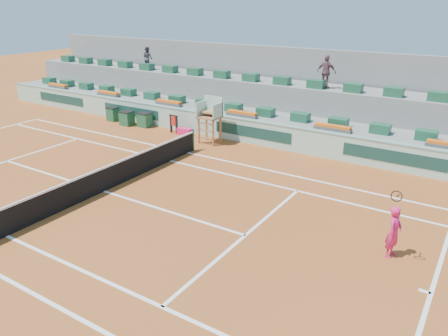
{
  "coord_description": "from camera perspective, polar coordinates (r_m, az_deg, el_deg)",
  "views": [
    {
      "loc": [
        12.37,
        -10.67,
        7.04
      ],
      "look_at": [
        4.0,
        2.5,
        1.0
      ],
      "focal_mm": 35.0,
      "sensor_mm": 36.0,
      "label": 1
    }
  ],
  "objects": [
    {
      "name": "player_bag",
      "position": [
        24.42,
        -5.16,
        4.77
      ],
      "size": [
        0.83,
        0.37,
        0.37
      ],
      "primitive_type": "cube",
      "color": "#EE1F6C",
      "rests_on": "ground"
    },
    {
      "name": "umpire_chair",
      "position": [
        22.65,
        -1.77,
        7.11
      ],
      "size": [
        1.1,
        0.9,
        2.4
      ],
      "color": "#9A603A",
      "rests_on": "ground"
    },
    {
      "name": "court_lines",
      "position": [
        17.78,
        -15.4,
        -2.95
      ],
      "size": [
        23.89,
        11.09,
        0.01
      ],
      "color": "white",
      "rests_on": "ground"
    },
    {
      "name": "seat_row_lower",
      "position": [
        24.57,
        1.27,
        7.93
      ],
      "size": [
        32.9,
        0.6,
        0.44
      ],
      "color": "#1B5236",
      "rests_on": "seating_tier_lower"
    },
    {
      "name": "advertising_hoarding",
      "position": [
        23.68,
        -0.34,
        5.47
      ],
      "size": [
        36.0,
        0.34,
        1.26
      ],
      "color": "#A5D0BA",
      "rests_on": "ground"
    },
    {
      "name": "stadium_back_wall",
      "position": [
        27.93,
        5.74,
        11.08
      ],
      "size": [
        36.0,
        0.4,
        4.4
      ],
      "primitive_type": "cube",
      "color": "gray",
      "rests_on": "ground"
    },
    {
      "name": "drink_cooler_c",
      "position": [
        28.03,
        -14.35,
        6.85
      ],
      "size": [
        0.66,
        0.57,
        0.84
      ],
      "color": "#1A4E30",
      "rests_on": "ground"
    },
    {
      "name": "tennis_player",
      "position": [
        13.6,
        21.32,
        -7.73
      ],
      "size": [
        0.46,
        0.87,
        2.28
      ],
      "color": "#EE1F6C",
      "rests_on": "ground"
    },
    {
      "name": "towel_rack",
      "position": [
        24.71,
        -6.59,
        5.92
      ],
      "size": [
        0.58,
        0.1,
        1.03
      ],
      "color": "black",
      "rests_on": "ground"
    },
    {
      "name": "spectator_mid",
      "position": [
        24.13,
        13.22,
        12.11
      ],
      "size": [
        1.03,
        0.44,
        1.74
      ],
      "primitive_type": "imported",
      "rotation": [
        0.0,
        0.0,
        3.15
      ],
      "color": "#6D4951",
      "rests_on": "seating_tier_upper"
    },
    {
      "name": "tennis_net",
      "position": [
        17.58,
        -15.56,
        -1.4
      ],
      "size": [
        0.1,
        11.97,
        1.1
      ],
      "color": "black",
      "rests_on": "ground"
    },
    {
      "name": "flower_planters",
      "position": [
        24.73,
        -2.7,
        7.8
      ],
      "size": [
        26.8,
        0.36,
        0.28
      ],
      "color": "#525252",
      "rests_on": "seating_tier_lower"
    },
    {
      "name": "drink_cooler_b",
      "position": [
        26.83,
        -12.59,
        6.37
      ],
      "size": [
        0.76,
        0.66,
        0.84
      ],
      "color": "#1A4E30",
      "rests_on": "ground"
    },
    {
      "name": "ground",
      "position": [
        17.79,
        -15.4,
        -2.96
      ],
      "size": [
        90.0,
        90.0,
        0.0
      ],
      "primitive_type": "plane",
      "color": "#92471C",
      "rests_on": "ground"
    },
    {
      "name": "seating_tier_upper",
      "position": [
        26.71,
        4.09,
        8.7
      ],
      "size": [
        36.0,
        2.4,
        2.6
      ],
      "primitive_type": "cube",
      "color": "gray",
      "rests_on": "ground"
    },
    {
      "name": "seating_tier_lower",
      "position": [
        25.51,
        2.32,
        6.53
      ],
      "size": [
        36.0,
        4.0,
        1.2
      ],
      "primitive_type": "cube",
      "color": "gray",
      "rests_on": "ground"
    },
    {
      "name": "drink_cooler_a",
      "position": [
        26.27,
        -10.32,
        6.23
      ],
      "size": [
        0.77,
        0.66,
        0.84
      ],
      "color": "#1A4E30",
      "rests_on": "ground"
    },
    {
      "name": "seat_row_upper",
      "position": [
        25.91,
        3.53,
        11.75
      ],
      "size": [
        32.9,
        0.6,
        0.44
      ],
      "color": "#1B5236",
      "rests_on": "seating_tier_upper"
    },
    {
      "name": "spectator_left",
      "position": [
        30.76,
        -9.94,
        13.97
      ],
      "size": [
        0.82,
        0.69,
        1.5
      ],
      "primitive_type": "imported",
      "rotation": [
        0.0,
        0.0,
        2.96
      ],
      "color": "#464551",
      "rests_on": "seating_tier_upper"
    }
  ]
}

